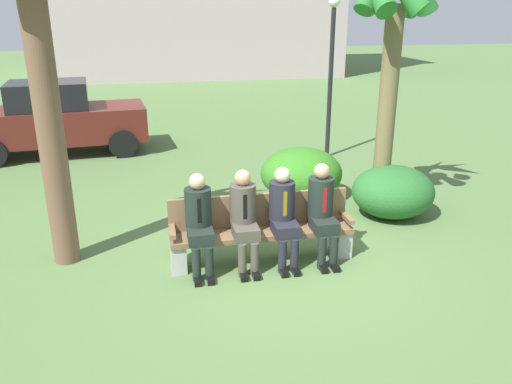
% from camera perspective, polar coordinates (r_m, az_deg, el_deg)
% --- Properties ---
extents(ground_plane, '(80.00, 80.00, 0.00)m').
position_cam_1_polar(ground_plane, '(7.02, 2.93, -7.50)').
color(ground_plane, '#54743F').
extents(park_bench, '(2.43, 0.44, 0.90)m').
position_cam_1_polar(park_bench, '(6.83, 0.57, -4.19)').
color(park_bench, brown).
rests_on(park_bench, ground).
extents(seated_man_leftmost, '(0.34, 0.72, 1.29)m').
position_cam_1_polar(seated_man_leftmost, '(6.49, -6.38, -2.95)').
color(seated_man_leftmost, '#1E2823').
rests_on(seated_man_leftmost, ground).
extents(seated_man_centerleft, '(0.34, 0.72, 1.30)m').
position_cam_1_polar(seated_man_centerleft, '(6.55, -1.34, -2.53)').
color(seated_man_centerleft, '#4C473D').
rests_on(seated_man_centerleft, ground).
extents(seated_man_centerright, '(0.34, 0.72, 1.30)m').
position_cam_1_polar(seated_man_centerright, '(6.66, 3.09, -2.17)').
color(seated_man_centerright, '#23232D').
rests_on(seated_man_centerright, ground).
extents(seated_man_rightmost, '(0.34, 0.72, 1.32)m').
position_cam_1_polar(seated_man_rightmost, '(6.80, 7.43, -1.74)').
color(seated_man_rightmost, '#1E2823').
rests_on(seated_man_rightmost, ground).
extents(palm_tree_tall, '(1.42, 1.45, 4.26)m').
position_cam_1_polar(palm_tree_tall, '(8.30, 15.17, 18.25)').
color(palm_tree_tall, brown).
rests_on(palm_tree_tall, ground).
extents(palm_tree_short, '(1.52, 1.64, 4.63)m').
position_cam_1_polar(palm_tree_short, '(6.71, -23.76, 18.24)').
color(palm_tree_short, brown).
rests_on(palm_tree_short, ground).
extents(shrub_near_bench, '(1.46, 1.34, 0.91)m').
position_cam_1_polar(shrub_near_bench, '(9.11, 5.09, 2.09)').
color(shrub_near_bench, '#327820').
rests_on(shrub_near_bench, ground).
extents(shrub_mid_lawn, '(1.34, 1.23, 0.84)m').
position_cam_1_polar(shrub_mid_lawn, '(8.57, 15.07, 0.04)').
color(shrub_mid_lawn, '#28642B').
rests_on(shrub_mid_lawn, ground).
extents(parked_car_near, '(4.04, 2.03, 1.68)m').
position_cam_1_polar(parked_car_near, '(12.71, -21.41, 7.67)').
color(parked_car_near, '#591E19').
rests_on(parked_car_near, ground).
extents(street_lamp, '(0.24, 0.24, 3.48)m').
position_cam_1_polar(street_lamp, '(11.54, 8.42, 14.26)').
color(street_lamp, black).
rests_on(street_lamp, ground).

